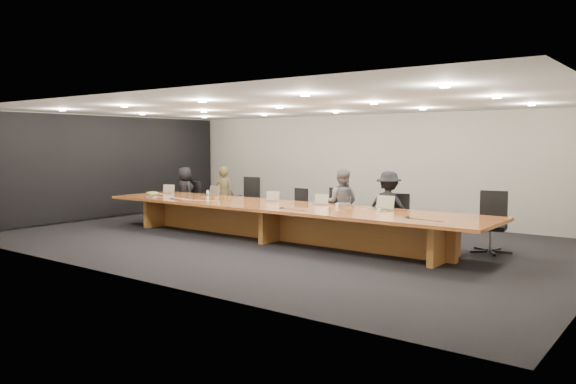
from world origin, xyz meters
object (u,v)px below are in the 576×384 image
person_d (389,206)px  laptop_a (167,189)px  chair_mid_right (333,211)px  person_b (224,195)px  laptop_e (382,203)px  conference_table (279,216)px  mic_right (407,217)px  mic_left (171,198)px  chair_mid_left (295,209)px  chair_far_left (190,200)px  paper_cup_near (337,206)px  laptop_b (210,191)px  av_box (152,197)px  mic_center (282,208)px  person_c (342,203)px  chair_far_right (491,222)px  person_a (185,193)px  water_bottle (208,195)px  chair_right (398,218)px  paper_cup_far (379,211)px  amber_mug (213,197)px  chair_left (246,200)px  laptop_c (271,196)px  laptop_d (319,200)px

person_d → laptop_a: bearing=4.0°
chair_mid_right → person_b: (-3.19, -0.10, 0.20)m
person_d → laptop_e: 0.88m
conference_table → mic_right: mic_right is taller
mic_left → chair_mid_left: bearing=39.3°
chair_far_left → paper_cup_near: bearing=-4.0°
laptop_b → laptop_e: laptop_e is taller
av_box → mic_center: mic_center is taller
person_c → laptop_a: bearing=-6.8°
conference_table → person_c: 1.45m
chair_far_right → paper_cup_near: size_ratio=14.41×
chair_mid_right → person_a: 4.69m
water_bottle → mic_left: (-0.64, -0.54, -0.08)m
conference_table → person_c: bearing=56.2°
conference_table → laptop_b: laptop_b is taller
chair_far_right → mic_right: chair_far_right is taller
chair_right → person_a: size_ratio=0.73×
conference_table → person_c: (0.80, 1.19, 0.22)m
water_bottle → person_c: bearing=22.7°
chair_right → paper_cup_far: 1.31m
mic_center → amber_mug: bearing=170.2°
chair_left → paper_cup_far: 4.63m
person_c → av_box: size_ratio=6.91×
person_a → laptop_e: person_a is taller
chair_right → person_c: person_c is taller
chair_mid_right → mic_center: size_ratio=7.99×
chair_far_right → mic_right: size_ratio=8.96×
chair_mid_right → mic_right: (2.50, -1.54, 0.23)m
laptop_c → paper_cup_near: 1.76m
chair_mid_right → mic_left: size_ratio=8.33×
laptop_a → av_box: bearing=-87.4°
laptop_d → paper_cup_far: laptop_d is taller
chair_far_right → person_d: (-2.11, 0.02, 0.14)m
conference_table → chair_mid_right: bearing=66.0°
person_b → laptop_c: person_b is taller
person_d → laptop_a: (-5.78, -0.94, 0.14)m
chair_left → paper_cup_near: size_ratio=14.76×
conference_table → chair_right: 2.46m
laptop_a → av_box: 0.96m
laptop_b → person_c: bearing=23.3°
laptop_d → paper_cup_far: (1.58, -0.38, -0.08)m
chair_mid_left → av_box: size_ratio=4.71×
laptop_e → person_c: bearing=151.1°
chair_far_right → mic_center: chair_far_right is taller
chair_mid_right → person_c: 0.33m
chair_far_right → laptop_b: (-6.40, -0.87, 0.30)m
person_d → mic_center: (-1.46, -1.74, 0.03)m
water_bottle → laptop_b: bearing=128.4°
person_b → laptop_e: (4.82, -0.70, 0.17)m
chair_mid_right → laptop_d: chair_mid_right is taller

